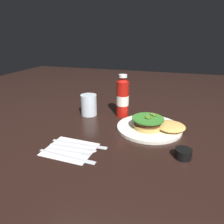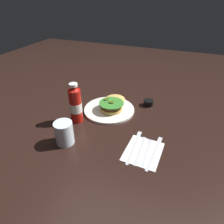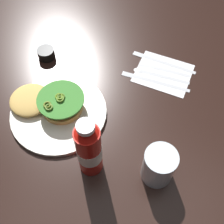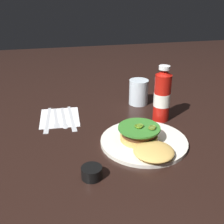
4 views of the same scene
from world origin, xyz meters
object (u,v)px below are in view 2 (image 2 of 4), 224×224
Objects in this scene: dinner_plate at (109,109)px; water_glass at (64,133)px; steak_knife at (155,150)px; fork_utensil at (147,149)px; napkin at (143,151)px; butter_knife at (135,144)px; spoon_utensil at (141,145)px; condiment_cup at (148,103)px; ketchup_bottle at (76,105)px; burger_sandwich at (113,103)px.

dinner_plate is 2.67× the size of water_glass.
fork_utensil is (-0.01, 0.03, -0.00)m from steak_knife.
water_glass reaches higher than napkin.
water_glass is 0.61× the size of napkin.
spoon_utensil is at bearing -90.22° from butter_knife.
butter_knife is (0.01, 0.09, -0.00)m from steak_knife.
napkin is (-0.39, -0.06, -0.01)m from condiment_cup.
butter_knife is at bearing -101.84° from ketchup_bottle.
burger_sandwich is 0.35m from spoon_utensil.
dinner_plate is 0.04m from burger_sandwich.
condiment_cup is 0.36m from butter_knife.
spoon_utensil is at bearing 27.24° from napkin.
ketchup_bottle is 0.44m from steak_knife.
water_glass is 0.32m from butter_knife.
burger_sandwich is at bearing 42.69° from spoon_utensil.
napkin is 0.03m from spoon_utensil.
burger_sandwich reaches higher than dinner_plate.
steak_knife is 1.19× the size of spoon_utensil.
water_glass is 0.37m from fork_utensil.
dinner_plate is 1.64× the size of fork_utensil.
butter_knife is at bearing 86.81° from steak_knife.
steak_knife is at bearing -163.17° from condiment_cup.
dinner_plate is 0.38m from steak_knife.
water_glass is 0.61× the size of fork_utensil.
condiment_cup is 0.37m from spoon_utensil.
steak_knife is at bearing -93.19° from butter_knife.
spoon_utensil is (-0.36, -0.05, -0.01)m from condiment_cup.
burger_sandwich is at bearing 44.75° from fork_utensil.
ketchup_bottle is 0.35m from butter_knife.
burger_sandwich reaches higher than spoon_utensil.
fork_utensil and butter_knife have the same top height.
condiment_cup is at bearing -30.98° from water_glass.
butter_knife is at bearing 89.78° from spoon_utensil.
dinner_plate is 0.24m from condiment_cup.
napkin is 1.01× the size of fork_utensil.
fork_utensil is (-0.27, -0.26, -0.03)m from burger_sandwich.
dinner_plate is 0.21m from ketchup_bottle.
dinner_plate reaches higher than steak_knife.
burger_sandwich is 0.36m from water_glass.
napkin is (-0.28, -0.25, -0.03)m from burger_sandwich.
ketchup_bottle is 0.94× the size of butter_knife.
burger_sandwich reaches higher than steak_knife.
dinner_plate is 1.34× the size of ketchup_bottle.
condiment_cup is at bearing 9.35° from napkin.
burger_sandwich reaches higher than butter_knife.
burger_sandwich is at bearing 48.86° from steak_knife.
condiment_cup is (0.29, -0.31, -0.08)m from ketchup_bottle.
burger_sandwich is 1.07× the size of ketchup_bottle.
dinner_plate is at bearing 47.52° from spoon_utensil.
steak_knife and spoon_utensil have the same top height.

